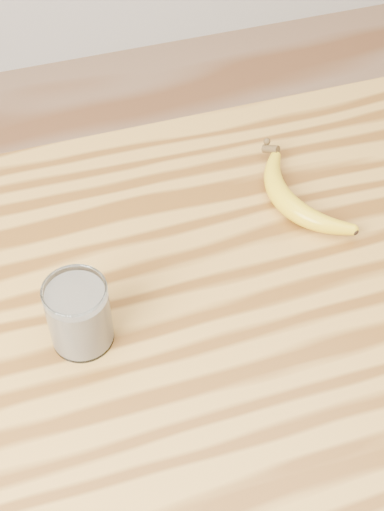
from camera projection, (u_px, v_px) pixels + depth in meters
name	position (u px, v px, depth m)	size (l,w,h in m)	color
table	(250.00, 351.00, 1.06)	(1.20, 0.80, 0.90)	#AA7831
smoothie_glass	(79.00, 315.00, 0.88)	(0.08, 0.08, 0.10)	white
banana	(286.00, 203.00, 1.05)	(0.10, 0.28, 0.03)	gold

